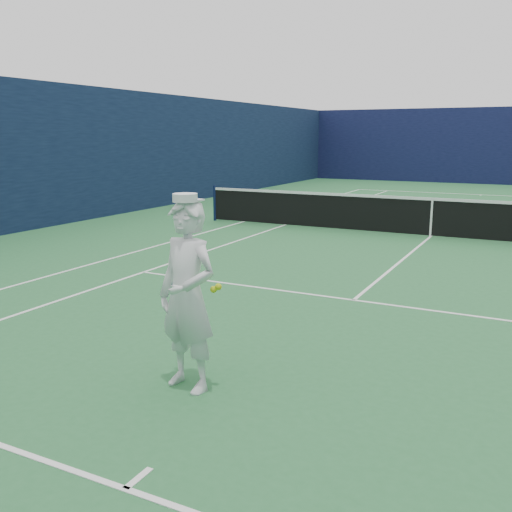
{
  "coord_description": "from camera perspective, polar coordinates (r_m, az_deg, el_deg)",
  "views": [
    {
      "loc": [
        2.54,
        -14.76,
        2.54
      ],
      "look_at": [
        -0.54,
        -8.71,
        1.1
      ],
      "focal_mm": 40.0,
      "sensor_mm": 36.0,
      "label": 1
    }
  ],
  "objects": [
    {
      "name": "windscreen_fence",
      "position": [
        14.99,
        17.49,
        9.36
      ],
      "size": [
        20.12,
        36.12,
        4.0
      ],
      "color": "#0F1338",
      "rests_on": "ground"
    },
    {
      "name": "tennis_net",
      "position": [
        15.11,
        17.14,
        3.89
      ],
      "size": [
        12.88,
        0.09,
        1.07
      ],
      "color": "#141E4C",
      "rests_on": "ground"
    },
    {
      "name": "ground",
      "position": [
        15.2,
        17.02,
        1.82
      ],
      "size": [
        80.0,
        80.0,
        0.0
      ],
      "primitive_type": "plane",
      "color": "#266635",
      "rests_on": "ground"
    },
    {
      "name": "tennis_player",
      "position": [
        5.72,
        -6.86,
        -3.99
      ],
      "size": [
        0.78,
        0.62,
        1.99
      ],
      "rotation": [
        0.0,
        0.0,
        -0.19
      ],
      "color": "white",
      "rests_on": "ground"
    },
    {
      "name": "court_markings",
      "position": [
        15.19,
        17.02,
        1.84
      ],
      "size": [
        11.03,
        23.83,
        0.01
      ],
      "color": "white",
      "rests_on": "ground"
    }
  ]
}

